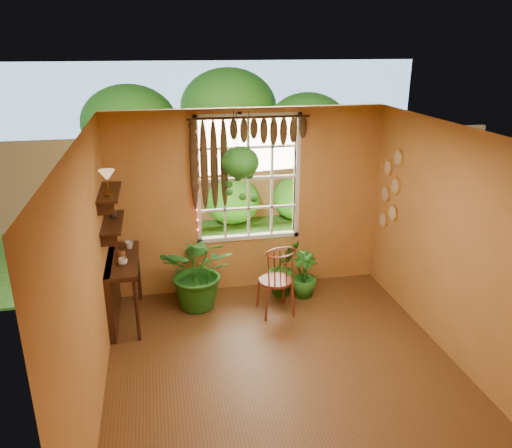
{
  "coord_description": "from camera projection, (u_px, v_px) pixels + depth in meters",
  "views": [
    {
      "loc": [
        -1.28,
        -4.56,
        3.54
      ],
      "look_at": [
        -0.12,
        1.15,
        1.41
      ],
      "focal_mm": 35.0,
      "sensor_mm": 36.0,
      "label": 1
    }
  ],
  "objects": [
    {
      "name": "window",
      "position": [
        248.0,
        178.0,
        7.17
      ],
      "size": [
        1.52,
        0.1,
        1.86
      ],
      "color": "silver",
      "rests_on": "wall_back"
    },
    {
      "name": "backyard",
      "position": [
        222.0,
        146.0,
        11.58
      ],
      "size": [
        14.0,
        10.0,
        12.0
      ],
      "color": "#1D4F16",
      "rests_on": "ground"
    },
    {
      "name": "wall_plates",
      "position": [
        390.0,
        190.0,
        7.14
      ],
      "size": [
        0.04,
        0.32,
        1.1
      ],
      "primitive_type": null,
      "color": "#FAEACC",
      "rests_on": "wall_right"
    },
    {
      "name": "potted_plant_mid",
      "position": [
        284.0,
        267.0,
        7.31
      ],
      "size": [
        0.54,
        0.47,
        0.87
      ],
      "primitive_type": "imported",
      "rotation": [
        0.0,
        0.0,
        0.18
      ],
      "color": "#175316",
      "rests_on": "floor"
    },
    {
      "name": "valance_vine",
      "position": [
        244.0,
        140.0,
        6.84
      ],
      "size": [
        1.7,
        0.12,
        1.1
      ],
      "color": "#391E0F",
      "rests_on": "window"
    },
    {
      "name": "counter_ledge",
      "position": [
        116.0,
        283.0,
        6.57
      ],
      "size": [
        0.4,
        1.2,
        0.9
      ],
      "color": "#391E0F",
      "rests_on": "floor"
    },
    {
      "name": "potted_plant_left",
      "position": [
        200.0,
        271.0,
        6.92
      ],
      "size": [
        1.22,
        1.13,
        1.12
      ],
      "primitive_type": "imported",
      "rotation": [
        0.0,
        0.0,
        -0.3
      ],
      "color": "#175316",
      "rests_on": "floor"
    },
    {
      "name": "shelf_vase",
      "position": [
        113.0,
        213.0,
        6.4
      ],
      "size": [
        0.14,
        0.14,
        0.12
      ],
      "primitive_type": "imported",
      "rotation": [
        0.0,
        0.0,
        0.19
      ],
      "color": "#B2AD99",
      "rests_on": "shelf_lower"
    },
    {
      "name": "string_lights",
      "position": [
        196.0,
        179.0,
        6.92
      ],
      "size": [
        0.03,
        0.03,
        1.54
      ],
      "primitive_type": null,
      "color": "#FF2633",
      "rests_on": "window"
    },
    {
      "name": "floor",
      "position": [
        286.0,
        374.0,
        5.65
      ],
      "size": [
        4.5,
        4.5,
        0.0
      ],
      "primitive_type": "plane",
      "color": "brown",
      "rests_on": "ground"
    },
    {
      "name": "shelf_upper",
      "position": [
        109.0,
        192.0,
        6.15
      ],
      "size": [
        0.25,
        0.9,
        0.04
      ],
      "primitive_type": "cube",
      "color": "#391E0F",
      "rests_on": "wall_left"
    },
    {
      "name": "brush_jar",
      "position": [
        121.0,
        250.0,
        6.43
      ],
      "size": [
        0.08,
        0.08,
        0.31
      ],
      "color": "brown",
      "rests_on": "counter_ledge"
    },
    {
      "name": "hanging_basket",
      "position": [
        240.0,
        166.0,
        6.71
      ],
      "size": [
        0.51,
        0.51,
        1.24
      ],
      "color": "black",
      "rests_on": "ceiling"
    },
    {
      "name": "windsor_chair",
      "position": [
        276.0,
        290.0,
        6.83
      ],
      "size": [
        0.49,
        0.52,
        1.21
      ],
      "rotation": [
        0.0,
        0.0,
        0.09
      ],
      "color": "maroon",
      "rests_on": "floor"
    },
    {
      "name": "cup_a",
      "position": [
        123.0,
        262.0,
        6.27
      ],
      "size": [
        0.15,
        0.15,
        0.09
      ],
      "primitive_type": "imported",
      "rotation": [
        0.0,
        0.0,
        0.36
      ],
      "color": "silver",
      "rests_on": "counter_ledge"
    },
    {
      "name": "shelf_lower",
      "position": [
        113.0,
        223.0,
        6.29
      ],
      "size": [
        0.25,
        0.9,
        0.04
      ],
      "primitive_type": "cube",
      "color": "#391E0F",
      "rests_on": "wall_left"
    },
    {
      "name": "ceiling",
      "position": [
        292.0,
        136.0,
        4.73
      ],
      "size": [
        4.5,
        4.5,
        0.0
      ],
      "primitive_type": "plane",
      "rotation": [
        3.14,
        0.0,
        0.0
      ],
      "color": "white",
      "rests_on": "wall_back"
    },
    {
      "name": "potted_plant_right",
      "position": [
        304.0,
        275.0,
        7.3
      ],
      "size": [
        0.45,
        0.45,
        0.69
      ],
      "primitive_type": "imported",
      "rotation": [
        0.0,
        0.0,
        0.17
      ],
      "color": "#175316",
      "rests_on": "floor"
    },
    {
      "name": "wall_right",
      "position": [
        462.0,
        251.0,
        5.56
      ],
      "size": [
        0.0,
        4.5,
        4.5
      ],
      "primitive_type": "plane",
      "rotation": [
        1.57,
        0.0,
        -1.57
      ],
      "color": "#C17E42",
      "rests_on": "floor"
    },
    {
      "name": "wall_left",
      "position": [
        89.0,
        283.0,
        4.81
      ],
      "size": [
        0.0,
        4.5,
        4.5
      ],
      "primitive_type": "plane",
      "rotation": [
        1.57,
        0.0,
        1.57
      ],
      "color": "#C17E42",
      "rests_on": "floor"
    },
    {
      "name": "tiffany_lamp",
      "position": [
        107.0,
        177.0,
        5.84
      ],
      "size": [
        0.19,
        0.19,
        0.32
      ],
      "color": "brown",
      "rests_on": "shelf_upper"
    },
    {
      "name": "wall_back",
      "position": [
        249.0,
        202.0,
        7.26
      ],
      "size": [
        4.0,
        0.0,
        4.0
      ],
      "primitive_type": "plane",
      "rotation": [
        1.57,
        0.0,
        0.0
      ],
      "color": "#C17E42",
      "rests_on": "floor"
    },
    {
      "name": "cup_b",
      "position": [
        129.0,
        245.0,
        6.78
      ],
      "size": [
        0.12,
        0.12,
        0.1
      ],
      "primitive_type": "imported",
      "rotation": [
        0.0,
        0.0,
        0.16
      ],
      "color": "beige",
      "rests_on": "counter_ledge"
    }
  ]
}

